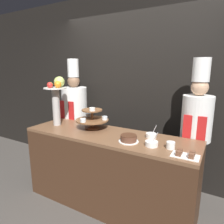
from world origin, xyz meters
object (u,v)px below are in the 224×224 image
cake_round (129,139)px  chef_left (75,114)px  fruit_pedestal (57,95)px  tiered_stand (92,118)px  chef_center_left (196,129)px  serving_bowl_near (152,144)px  serving_bowl_far (151,135)px  cup_white (171,145)px  cake_square_tray (185,154)px

cake_round → chef_left: 1.38m
cake_round → fruit_pedestal: bearing=174.2°
tiered_stand → chef_center_left: bearing=19.0°
chef_left → serving_bowl_near: bearing=-21.9°
fruit_pedestal → chef_center_left: bearing=15.9°
fruit_pedestal → cake_round: bearing=-5.8°
chef_left → cake_round: bearing=-26.0°
fruit_pedestal → serving_bowl_far: (1.29, 0.13, -0.39)m
cake_round → cup_white: cake_round is taller
fruit_pedestal → tiered_stand: bearing=8.6°
cake_round → chef_left: bearing=154.0°
tiered_stand → serving_bowl_near: bearing=-12.4°
chef_center_left → serving_bowl_far: bearing=-139.7°
serving_bowl_near → serving_bowl_far: 0.26m
cup_white → chef_left: 1.77m
chef_left → tiered_stand: bearing=-33.0°
serving_bowl_near → serving_bowl_far: serving_bowl_near is taller
tiered_stand → serving_bowl_near: 0.89m
cake_round → chef_left: size_ratio=0.12×
cake_square_tray → chef_center_left: size_ratio=0.13×
serving_bowl_near → chef_left: chef_left is taller
tiered_stand → cake_square_tray: bearing=-12.7°
tiered_stand → serving_bowl_far: 0.78m
cup_white → serving_bowl_near: 0.19m
chef_left → chef_center_left: bearing=0.0°
cake_round → chef_center_left: 0.84m
tiered_stand → cup_white: (1.04, -0.16, -0.10)m
cake_round → cake_square_tray: cake_round is taller
serving_bowl_far → chef_center_left: (0.42, 0.36, 0.04)m
chef_left → fruit_pedestal: bearing=-77.1°
serving_bowl_far → tiered_stand: bearing=-176.1°
serving_bowl_far → chef_left: (-1.40, 0.36, 0.02)m
serving_bowl_far → cake_square_tray: bearing=-37.1°
serving_bowl_far → chef_left: chef_left is taller
tiered_stand → cake_square_tray: (1.20, -0.27, -0.12)m
cup_white → chef_left: (-1.67, 0.57, 0.01)m
cake_square_tray → chef_center_left: (-0.00, 0.68, 0.05)m
tiered_stand → serving_bowl_far: (0.77, 0.05, -0.11)m
cake_round → tiered_stand: bearing=162.3°
cake_round → chef_center_left: (0.59, 0.60, 0.03)m
tiered_stand → chef_left: size_ratio=0.23×
serving_bowl_near → serving_bowl_far: size_ratio=1.02×
cake_square_tray → cake_round: bearing=172.6°
cup_white → serving_bowl_far: size_ratio=0.55×
serving_bowl_near → serving_bowl_far: (-0.09, 0.24, -0.00)m
cup_white → serving_bowl_near: serving_bowl_near is taller
fruit_pedestal → chef_center_left: (1.71, 0.49, -0.35)m
cup_white → cake_square_tray: bearing=-34.7°
serving_bowl_far → chef_center_left: chef_center_left is taller
cake_square_tray → serving_bowl_near: size_ratio=1.56×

